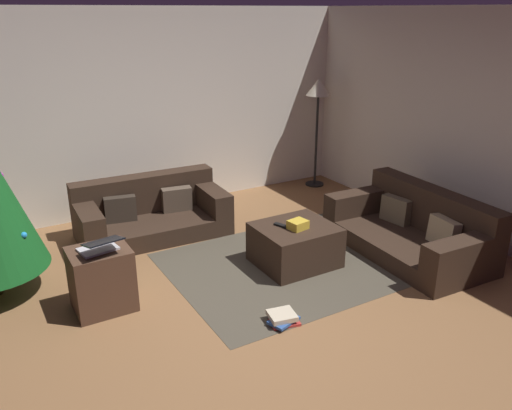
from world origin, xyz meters
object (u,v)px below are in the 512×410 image
Objects in this scene: gift_box at (298,225)px; book_stack at (283,318)px; couch_right at (414,229)px; ottoman at (295,245)px; tv_remote at (281,225)px; laptop at (100,246)px; couch_left at (150,213)px; side_table at (102,279)px; corner_lamp at (318,95)px.

gift_box is 1.17m from book_stack.
couch_right is 2.35× the size of ottoman.
book_stack is at bearing -141.94° from tv_remote.
couch_right is 11.76× the size of tv_remote.
couch_right is at bearing -8.48° from laptop.
gift_box is (1.02, -1.63, 0.22)m from couch_left.
couch_right is 3.23× the size of side_table.
couch_left is 9.58× the size of gift_box.
tv_remote is 0.40× the size of laptop.
book_stack is (-0.73, -0.89, -0.17)m from ottoman.
tv_remote is 0.27× the size of side_table.
gift_box is at bearing 78.94° from couch_right.
gift_box is at bearing 49.20° from book_stack.
couch_right is at bearing -9.32° from side_table.
side_table is (-2.00, 0.15, 0.07)m from ottoman.
laptop reaches higher than gift_box.
corner_lamp reaches higher than tv_remote.
couch_left reaches higher than gift_box.
couch_left is 2.21× the size of ottoman.
couch_right is at bearing -16.70° from ottoman.
couch_right is 3.38m from laptop.
side_table reaches higher than ottoman.
laptop is 1.36× the size of book_stack.
couch_left is 1.88m from ottoman.
book_stack is at bearing -130.80° from gift_box.
tv_remote is 1.20m from book_stack.
ottoman is at bearing 75.32° from gift_box.
couch_right reaches higher than side_table.
corner_lamp is (3.76, 1.95, 0.74)m from laptop.
laptop is (-0.95, -1.46, 0.38)m from couch_left.
side_table is at bearing 175.82° from ottoman.
laptop is at bearing 177.27° from ottoman.
tv_remote is at bearing 74.94° from couch_right.
ottoman is 0.27m from tv_remote.
ottoman is 1.98× the size of laptop.
couch_left reaches higher than tv_remote.
corner_lamp is at bearing 49.08° from ottoman.
tv_remote is at bearing -134.02° from corner_lamp.
corner_lamp is at bearing -7.35° from couch_right.
laptop is (-3.32, 0.50, 0.38)m from couch_right.
couch_left reaches higher than side_table.
corner_lamp is (1.77, 2.05, 1.16)m from ottoman.
corner_lamp reaches higher than couch_left.
couch_left is at bearing 97.35° from book_stack.
corner_lamp reaches higher than laptop.
corner_lamp reaches higher than couch_right.
tv_remote is (-1.47, 0.47, 0.19)m from couch_right.
corner_lamp reaches higher than gift_box.
gift_box is 0.18m from tv_remote.
couch_right is 1.41m from gift_box.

